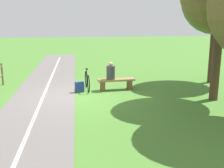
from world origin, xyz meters
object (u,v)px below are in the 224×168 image
at_px(person_seated, 111,72).
at_px(bicycle, 87,81).
at_px(bench, 116,82).
at_px(backpack, 79,87).
at_px(tree_far_right, 216,0).

height_order(person_seated, bicycle, person_seated).
xyz_separation_m(bench, person_seated, (0.24, 0.01, 0.47)).
height_order(bench, backpack, bench).
relative_size(backpack, tree_far_right, 0.08).
bearing_deg(backpack, bench, -174.29).
distance_m(bench, bicycle, 1.27).
relative_size(bench, person_seated, 2.16).
bearing_deg(bench, backpack, 2.63).
relative_size(bench, tree_far_right, 0.30).
bearing_deg(backpack, person_seated, -173.83).
relative_size(bench, backpack, 3.53).
height_order(bicycle, tree_far_right, tree_far_right).
xyz_separation_m(bench, bicycle, (1.23, -0.30, 0.06)).
height_order(bench, person_seated, person_seated).
height_order(person_seated, tree_far_right, tree_far_right).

